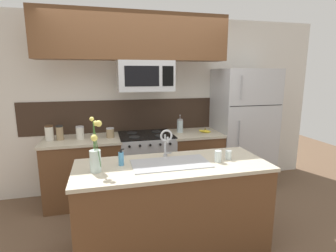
% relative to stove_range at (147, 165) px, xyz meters
% --- Properties ---
extents(ground_plane, '(10.00, 10.00, 0.00)m').
position_rel_stove_range_xyz_m(ground_plane, '(-0.00, -0.90, -0.46)').
color(ground_plane, brown).
extents(rear_partition, '(5.20, 0.10, 2.60)m').
position_rel_stove_range_xyz_m(rear_partition, '(0.30, 0.38, 0.84)').
color(rear_partition, silver).
rests_on(rear_partition, ground).
extents(splash_band, '(3.48, 0.01, 0.48)m').
position_rel_stove_range_xyz_m(splash_band, '(-0.00, 0.32, 0.69)').
color(splash_band, '#332319').
rests_on(splash_band, rear_partition).
extents(back_counter_left, '(1.03, 0.65, 0.91)m').
position_rel_stove_range_xyz_m(back_counter_left, '(-0.88, 0.00, -0.01)').
color(back_counter_left, brown).
rests_on(back_counter_left, ground).
extents(back_counter_right, '(0.75, 0.65, 0.91)m').
position_rel_stove_range_xyz_m(back_counter_right, '(0.74, 0.00, -0.01)').
color(back_counter_right, brown).
rests_on(back_counter_right, ground).
extents(stove_range, '(0.76, 0.64, 0.93)m').
position_rel_stove_range_xyz_m(stove_range, '(0.00, 0.00, 0.00)').
color(stove_range, '#B7BABF').
rests_on(stove_range, ground).
extents(microwave, '(0.74, 0.40, 0.41)m').
position_rel_stove_range_xyz_m(microwave, '(0.00, -0.02, 1.28)').
color(microwave, '#B7BABF').
extents(upper_cabinet_band, '(2.48, 0.34, 0.60)m').
position_rel_stove_range_xyz_m(upper_cabinet_band, '(-0.14, -0.05, 1.78)').
color(upper_cabinet_band, brown).
extents(refrigerator, '(0.87, 0.74, 1.85)m').
position_rel_stove_range_xyz_m(refrigerator, '(1.54, 0.02, 0.46)').
color(refrigerator, '#B7BABF').
rests_on(refrigerator, ground).
extents(storage_jar_tall, '(0.11, 0.11, 0.20)m').
position_rel_stove_range_xyz_m(storage_jar_tall, '(-1.28, 0.02, 0.55)').
color(storage_jar_tall, silver).
rests_on(storage_jar_tall, back_counter_left).
extents(storage_jar_medium, '(0.09, 0.09, 0.20)m').
position_rel_stove_range_xyz_m(storage_jar_medium, '(-1.15, 0.02, 0.55)').
color(storage_jar_medium, '#997F5B').
rests_on(storage_jar_medium, back_counter_left).
extents(storage_jar_short, '(0.11, 0.11, 0.17)m').
position_rel_stove_range_xyz_m(storage_jar_short, '(-0.90, 0.01, 0.53)').
color(storage_jar_short, silver).
rests_on(storage_jar_short, back_counter_left).
extents(storage_jar_squat, '(0.11, 0.11, 0.14)m').
position_rel_stove_range_xyz_m(storage_jar_squat, '(-0.50, -0.01, 0.52)').
color(storage_jar_squat, '#997F5B').
rests_on(storage_jar_squat, back_counter_left).
extents(banana_bunch, '(0.19, 0.16, 0.08)m').
position_rel_stove_range_xyz_m(banana_bunch, '(0.88, -0.06, 0.47)').
color(banana_bunch, yellow).
rests_on(banana_bunch, back_counter_right).
extents(french_press, '(0.09, 0.09, 0.27)m').
position_rel_stove_range_xyz_m(french_press, '(0.52, 0.06, 0.55)').
color(french_press, silver).
rests_on(french_press, back_counter_right).
extents(island_counter, '(1.89, 0.76, 0.91)m').
position_rel_stove_range_xyz_m(island_counter, '(0.05, -1.25, -0.01)').
color(island_counter, brown).
rests_on(island_counter, ground).
extents(kitchen_sink, '(0.76, 0.40, 0.16)m').
position_rel_stove_range_xyz_m(kitchen_sink, '(0.04, -1.25, 0.38)').
color(kitchen_sink, '#ADAFB5').
rests_on(kitchen_sink, island_counter).
extents(sink_faucet, '(0.14, 0.14, 0.31)m').
position_rel_stove_range_xyz_m(sink_faucet, '(0.04, -1.05, 0.65)').
color(sink_faucet, '#B7BABF').
rests_on(sink_faucet, island_counter).
extents(dish_soap_bottle, '(0.06, 0.05, 0.16)m').
position_rel_stove_range_xyz_m(dish_soap_bottle, '(-0.44, -1.17, 0.52)').
color(dish_soap_bottle, '#4C93C6').
rests_on(dish_soap_bottle, island_counter).
extents(drinking_glass, '(0.07, 0.07, 0.12)m').
position_rel_stove_range_xyz_m(drinking_glass, '(0.51, -1.31, 0.51)').
color(drinking_glass, silver).
rests_on(drinking_glass, island_counter).
extents(spare_glass, '(0.06, 0.06, 0.09)m').
position_rel_stove_range_xyz_m(spare_glass, '(0.65, -1.26, 0.49)').
color(spare_glass, silver).
rests_on(spare_glass, island_counter).
extents(flower_vase, '(0.12, 0.20, 0.49)m').
position_rel_stove_range_xyz_m(flower_vase, '(-0.67, -1.29, 0.59)').
color(flower_vase, silver).
rests_on(flower_vase, island_counter).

